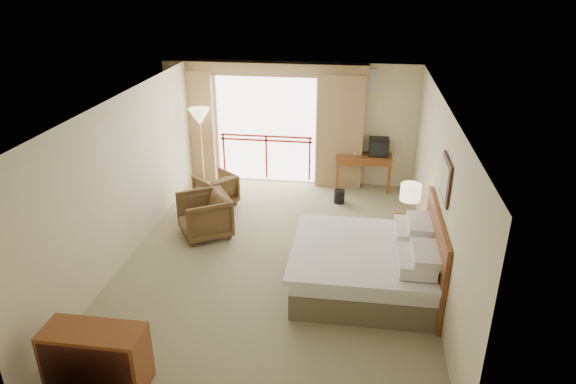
% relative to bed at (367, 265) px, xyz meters
% --- Properties ---
extents(floor, '(7.00, 7.00, 0.00)m').
position_rel_bed_xyz_m(floor, '(-1.50, 0.60, -0.38)').
color(floor, '#817B59').
rests_on(floor, ground).
extents(ceiling, '(7.00, 7.00, 0.00)m').
position_rel_bed_xyz_m(ceiling, '(-1.50, 0.60, 2.32)').
color(ceiling, white).
rests_on(ceiling, wall_back).
extents(wall_back, '(5.00, 0.00, 5.00)m').
position_rel_bed_xyz_m(wall_back, '(-1.50, 4.10, 0.97)').
color(wall_back, beige).
rests_on(wall_back, ground).
extents(wall_front, '(5.00, 0.00, 5.00)m').
position_rel_bed_xyz_m(wall_front, '(-1.50, -2.90, 0.97)').
color(wall_front, beige).
rests_on(wall_front, ground).
extents(wall_left, '(0.00, 7.00, 7.00)m').
position_rel_bed_xyz_m(wall_left, '(-4.00, 0.60, 0.97)').
color(wall_left, beige).
rests_on(wall_left, ground).
extents(wall_right, '(0.00, 7.00, 7.00)m').
position_rel_bed_xyz_m(wall_right, '(1.00, 0.60, 0.97)').
color(wall_right, beige).
rests_on(wall_right, ground).
extents(balcony_door, '(2.40, 0.00, 2.40)m').
position_rel_bed_xyz_m(balcony_door, '(-2.30, 4.08, 0.82)').
color(balcony_door, white).
rests_on(balcony_door, wall_back).
extents(balcony_railing, '(2.09, 0.03, 1.02)m').
position_rel_bed_xyz_m(balcony_railing, '(-2.30, 4.06, 0.44)').
color(balcony_railing, '#A31E0E').
rests_on(balcony_railing, wall_back).
extents(curtain_left, '(1.00, 0.26, 2.50)m').
position_rel_bed_xyz_m(curtain_left, '(-3.95, 3.95, 0.87)').
color(curtain_left, olive).
rests_on(curtain_left, wall_back).
extents(curtain_right, '(1.00, 0.26, 2.50)m').
position_rel_bed_xyz_m(curtain_right, '(-0.65, 3.95, 0.87)').
color(curtain_right, olive).
rests_on(curtain_right, wall_back).
extents(valance, '(4.40, 0.22, 0.28)m').
position_rel_bed_xyz_m(valance, '(-2.30, 3.98, 2.17)').
color(valance, olive).
rests_on(valance, wall_back).
extents(hvac_vent, '(0.50, 0.04, 0.50)m').
position_rel_bed_xyz_m(hvac_vent, '(-0.20, 4.07, 1.97)').
color(hvac_vent, silver).
rests_on(hvac_vent, wall_back).
extents(bed, '(2.13, 2.06, 0.97)m').
position_rel_bed_xyz_m(bed, '(0.00, 0.00, 0.00)').
color(bed, brown).
rests_on(bed, floor).
extents(headboard, '(0.06, 2.10, 1.30)m').
position_rel_bed_xyz_m(headboard, '(0.96, 0.00, 0.27)').
color(headboard, brown).
rests_on(headboard, wall_right).
extents(framed_art, '(0.04, 0.72, 0.60)m').
position_rel_bed_xyz_m(framed_art, '(0.97, 0.00, 1.47)').
color(framed_art, black).
rests_on(framed_art, wall_right).
extents(nightstand, '(0.44, 0.52, 0.61)m').
position_rel_bed_xyz_m(nightstand, '(0.67, 1.19, -0.07)').
color(nightstand, brown).
rests_on(nightstand, floor).
extents(table_lamp, '(0.34, 0.34, 0.60)m').
position_rel_bed_xyz_m(table_lamp, '(0.67, 1.24, 0.70)').
color(table_lamp, tan).
rests_on(table_lamp, nightstand).
extents(phone, '(0.20, 0.17, 0.08)m').
position_rel_bed_xyz_m(phone, '(0.62, 1.04, 0.27)').
color(phone, black).
rests_on(phone, nightstand).
extents(desk, '(1.20, 0.58, 0.79)m').
position_rel_bed_xyz_m(desk, '(-0.10, 3.95, 0.23)').
color(desk, brown).
rests_on(desk, floor).
extents(tv, '(0.42, 0.34, 0.38)m').
position_rel_bed_xyz_m(tv, '(0.20, 3.89, 0.60)').
color(tv, black).
rests_on(tv, desk).
extents(coffee_maker, '(0.14, 0.14, 0.25)m').
position_rel_bed_xyz_m(coffee_maker, '(-0.45, 3.90, 0.53)').
color(coffee_maker, black).
rests_on(coffee_maker, desk).
extents(cup, '(0.08, 0.08, 0.09)m').
position_rel_bed_xyz_m(cup, '(-0.30, 3.85, 0.45)').
color(cup, white).
rests_on(cup, desk).
extents(wastebasket, '(0.28, 0.28, 0.28)m').
position_rel_bed_xyz_m(wastebasket, '(-0.57, 3.02, -0.24)').
color(wastebasket, black).
rests_on(wastebasket, floor).
extents(armchair_far, '(1.01, 1.01, 0.66)m').
position_rel_bed_xyz_m(armchair_far, '(-3.09, 2.59, -0.38)').
color(armchair_far, '#4A341D').
rests_on(armchair_far, floor).
extents(armchair_near, '(1.19, 1.18, 0.79)m').
position_rel_bed_xyz_m(armchair_near, '(-2.93, 1.26, -0.38)').
color(armchair_near, '#4A341D').
rests_on(armchair_near, floor).
extents(side_table, '(0.50, 0.50, 0.54)m').
position_rel_bed_xyz_m(side_table, '(-3.21, 1.94, -0.01)').
color(side_table, black).
rests_on(side_table, floor).
extents(book, '(0.25, 0.28, 0.02)m').
position_rel_bed_xyz_m(book, '(-3.21, 1.94, 0.17)').
color(book, white).
rests_on(book, side_table).
extents(floor_lamp, '(0.46, 0.46, 1.79)m').
position_rel_bed_xyz_m(floor_lamp, '(-3.61, 3.44, 1.17)').
color(floor_lamp, tan).
rests_on(floor_lamp, floor).
extents(dresser, '(1.17, 0.50, 0.78)m').
position_rel_bed_xyz_m(dresser, '(-3.10, -2.48, 0.01)').
color(dresser, brown).
rests_on(dresser, floor).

